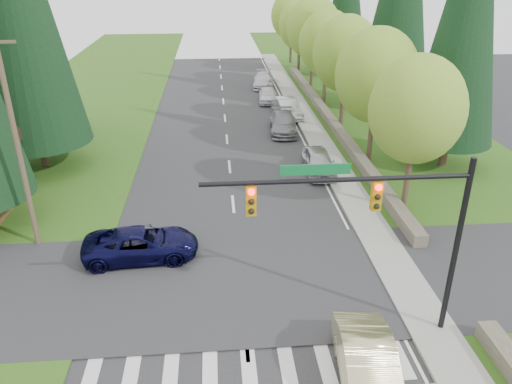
{
  "coord_description": "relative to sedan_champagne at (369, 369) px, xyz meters",
  "views": [
    {
      "loc": [
        -0.82,
        -9.41,
        12.46
      ],
      "look_at": [
        0.91,
        11.02,
        2.8
      ],
      "focal_mm": 35.0,
      "sensor_mm": 36.0,
      "label": 1
    }
  ],
  "objects": [
    {
      "name": "grass_east",
      "position": [
        9.31,
        17.98,
        -0.76
      ],
      "size": [
        14.0,
        110.0,
        0.06
      ],
      "primitive_type": "cube",
      "color": "#325717",
      "rests_on": "ground"
    },
    {
      "name": "grass_west",
      "position": [
        -16.69,
        17.98,
        -0.76
      ],
      "size": [
        14.0,
        110.0,
        0.06
      ],
      "primitive_type": "cube",
      "color": "#325717",
      "rests_on": "ground"
    },
    {
      "name": "cross_street",
      "position": [
        -3.69,
        5.98,
        -0.79
      ],
      "size": [
        120.0,
        8.0,
        0.1
      ],
      "primitive_type": "cube",
      "color": "#28282B",
      "rests_on": "ground"
    },
    {
      "name": "sidewalk_east",
      "position": [
        3.21,
        19.98,
        -0.73
      ],
      "size": [
        1.8,
        80.0,
        0.13
      ],
      "primitive_type": "cube",
      "color": "gray",
      "rests_on": "ground"
    },
    {
      "name": "curb_east",
      "position": [
        2.36,
        19.98,
        -0.73
      ],
      "size": [
        0.2,
        80.0,
        0.13
      ],
      "primitive_type": "cube",
      "color": "gray",
      "rests_on": "ground"
    },
    {
      "name": "stone_wall_north",
      "position": [
        4.91,
        27.98,
        -0.44
      ],
      "size": [
        0.7,
        40.0,
        0.7
      ],
      "primitive_type": "cube",
      "color": "#4C4438",
      "rests_on": "ground"
    },
    {
      "name": "traffic_signal",
      "position": [
        0.68,
        2.48,
        4.19
      ],
      "size": [
        8.7,
        0.37,
        6.8
      ],
      "color": "black",
      "rests_on": "ground"
    },
    {
      "name": "utility_pole",
      "position": [
        -13.19,
        9.98,
        4.35
      ],
      "size": [
        1.6,
        0.24,
        10.0
      ],
      "color": "#473828",
      "rests_on": "ground"
    },
    {
      "name": "decid_tree_0",
      "position": [
        5.51,
        11.98,
        4.81
      ],
      "size": [
        4.8,
        4.8,
        8.37
      ],
      "color": "#38281C",
      "rests_on": "ground"
    },
    {
      "name": "decid_tree_1",
      "position": [
        5.61,
        18.98,
        5.01
      ],
      "size": [
        5.2,
        5.2,
        8.8
      ],
      "color": "#38281C",
      "rests_on": "ground"
    },
    {
      "name": "decid_tree_2",
      "position": [
        5.41,
        25.98,
        5.14
      ],
      "size": [
        5.0,
        5.0,
        8.82
      ],
      "color": "#38281C",
      "rests_on": "ground"
    },
    {
      "name": "decid_tree_3",
      "position": [
        5.51,
        32.98,
        4.87
      ],
      "size": [
        5.0,
        5.0,
        8.55
      ],
      "color": "#38281C",
      "rests_on": "ground"
    },
    {
      "name": "decid_tree_4",
      "position": [
        5.61,
        39.98,
        5.27
      ],
      "size": [
        5.4,
        5.4,
        9.18
      ],
      "color": "#38281C",
      "rests_on": "ground"
    },
    {
      "name": "decid_tree_5",
      "position": [
        5.41,
        46.98,
        4.74
      ],
      "size": [
        4.8,
        4.8,
        8.3
      ],
      "color": "#38281C",
      "rests_on": "ground"
    },
    {
      "name": "decid_tree_6",
      "position": [
        5.51,
        53.98,
        5.07
      ],
      "size": [
        5.2,
        5.2,
        8.86
      ],
      "color": "#38281C",
      "rests_on": "ground"
    },
    {
      "name": "conifer_e_a",
      "position": [
        10.31,
        17.98,
        9.0
      ],
      "size": [
        5.44,
        5.44,
        17.8
      ],
      "color": "#38281C",
      "rests_on": "ground"
    },
    {
      "name": "sedan_champagne",
      "position": [
        0.0,
        0.0,
        0.0
      ],
      "size": [
        2.1,
        4.93,
        1.58
      ],
      "primitive_type": "imported",
      "rotation": [
        0.0,
        0.0,
        -0.09
      ],
      "color": "beige",
      "rests_on": "ground"
    },
    {
      "name": "suv_navy",
      "position": [
        -8.06,
        8.33,
        -0.08
      ],
      "size": [
        5.28,
        2.71,
        1.43
      ],
      "primitive_type": "imported",
      "rotation": [
        0.0,
        0.0,
        1.64
      ],
      "color": "black",
      "rests_on": "ground"
    },
    {
      "name": "parked_car_a",
      "position": [
        1.91,
        17.47,
        -0.04
      ],
      "size": [
        1.87,
        4.45,
        1.5
      ],
      "primitive_type": "imported",
      "rotation": [
        0.0,
        0.0,
        -0.02
      ],
      "color": "#B4B4B9",
      "rests_on": "ground"
    },
    {
      "name": "parked_car_b",
      "position": [
        0.78,
        25.79,
        -0.06
      ],
      "size": [
        2.44,
        5.18,
        1.46
      ],
      "primitive_type": "imported",
      "rotation": [
        0.0,
        0.0,
        -0.08
      ],
      "color": "slate",
      "rests_on": "ground"
    },
    {
      "name": "parked_car_c",
      "position": [
        1.67,
        29.97,
        0.01
      ],
      "size": [
        2.26,
        5.01,
        1.59
      ],
      "primitive_type": "imported",
      "rotation": [
        0.0,
        0.0,
        0.12
      ],
      "color": "#B1B1B6",
      "rests_on": "ground"
    },
    {
      "name": "parked_car_d",
      "position": [
        0.51,
        34.86,
        -0.1
      ],
      "size": [
        1.98,
        4.17,
        1.38
      ],
      "primitive_type": "imported",
      "rotation": [
        0.0,
        0.0,
        -0.09
      ],
      "color": "silver",
      "rests_on": "ground"
    },
    {
      "name": "parked_car_e",
      "position": [
        0.71,
        40.98,
        -0.07
      ],
      "size": [
        2.63,
        5.2,
        1.45
      ],
      "primitive_type": "imported",
      "rotation": [
        0.0,
        0.0,
        -0.12
      ],
      "color": "silver",
      "rests_on": "ground"
    }
  ]
}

